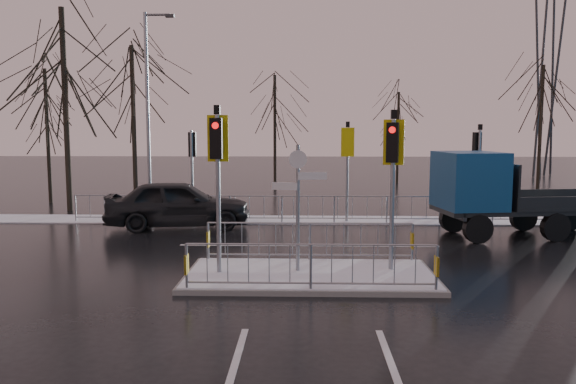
{
  "coord_description": "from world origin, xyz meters",
  "views": [
    {
      "loc": [
        -0.14,
        -13.23,
        3.6
      ],
      "look_at": [
        -0.61,
        2.67,
        1.8
      ],
      "focal_mm": 35.0,
      "sensor_mm": 36.0,
      "label": 1
    }
  ],
  "objects_px": {
    "car_far_lane": "(179,204)",
    "street_lamp_left": "(149,106)",
    "traffic_island": "(310,262)",
    "flatbed_truck": "(494,192)"
  },
  "relations": [
    {
      "from": "car_far_lane",
      "to": "street_lamp_left",
      "type": "xyz_separation_m",
      "value": [
        -1.71,
        2.64,
        3.61
      ]
    },
    {
      "from": "traffic_island",
      "to": "car_far_lane",
      "type": "xyz_separation_m",
      "value": [
        -4.71,
        6.85,
        0.49
      ]
    },
    {
      "from": "street_lamp_left",
      "to": "traffic_island",
      "type": "bearing_deg",
      "value": -55.93
    },
    {
      "from": "car_far_lane",
      "to": "flatbed_truck",
      "type": "relative_size",
      "value": 0.81
    },
    {
      "from": "flatbed_truck",
      "to": "traffic_island",
      "type": "bearing_deg",
      "value": -138.56
    },
    {
      "from": "street_lamp_left",
      "to": "flatbed_truck",
      "type": "bearing_deg",
      "value": -17.86
    },
    {
      "from": "traffic_island",
      "to": "car_far_lane",
      "type": "height_order",
      "value": "traffic_island"
    },
    {
      "from": "car_far_lane",
      "to": "traffic_island",
      "type": "bearing_deg",
      "value": -155.42
    },
    {
      "from": "traffic_island",
      "to": "flatbed_truck",
      "type": "distance_m",
      "value": 8.29
    },
    {
      "from": "traffic_island",
      "to": "car_far_lane",
      "type": "bearing_deg",
      "value": 124.51
    }
  ]
}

